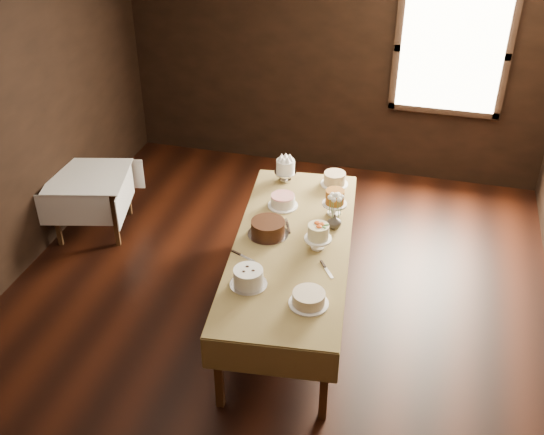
% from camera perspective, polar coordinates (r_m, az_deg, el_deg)
% --- Properties ---
extents(floor, '(5.00, 6.00, 0.01)m').
position_cam_1_polar(floor, '(5.96, -0.50, -8.72)').
color(floor, black).
rests_on(floor, ground).
extents(ceiling, '(5.00, 6.00, 0.01)m').
position_cam_1_polar(ceiling, '(4.60, -0.68, 18.35)').
color(ceiling, beige).
rests_on(ceiling, wall_back).
extents(wall_back, '(5.00, 0.02, 2.80)m').
position_cam_1_polar(wall_back, '(7.82, 5.46, 13.66)').
color(wall_back, black).
rests_on(wall_back, ground).
extents(window, '(1.10, 0.05, 1.30)m').
position_cam_1_polar(window, '(7.60, 15.41, 13.70)').
color(window, '#FFEABF').
rests_on(window, wall_back).
extents(display_table, '(1.23, 2.57, 0.77)m').
position_cam_1_polar(display_table, '(5.57, 1.73, -2.73)').
color(display_table, '#3E2512').
rests_on(display_table, ground).
extents(side_table, '(0.95, 0.95, 0.66)m').
position_cam_1_polar(side_table, '(7.06, -15.67, 3.01)').
color(side_table, '#3E2512').
rests_on(side_table, ground).
extents(cake_meringue, '(0.22, 0.22, 0.23)m').
position_cam_1_polar(cake_meringue, '(6.40, 1.18, 4.08)').
color(cake_meringue, silver).
rests_on(cake_meringue, display_table).
extents(cake_speckled, '(0.27, 0.27, 0.13)m').
position_cam_1_polar(cake_speckled, '(6.38, 5.48, 3.36)').
color(cake_speckled, white).
rests_on(cake_speckled, display_table).
extents(cake_lattice, '(0.28, 0.28, 0.11)m').
position_cam_1_polar(cake_lattice, '(6.01, 0.95, 1.41)').
color(cake_lattice, white).
rests_on(cake_lattice, display_table).
extents(cake_caramel, '(0.24, 0.24, 0.26)m').
position_cam_1_polar(cake_caramel, '(5.89, 5.48, 1.22)').
color(cake_caramel, white).
rests_on(cake_caramel, display_table).
extents(cake_chocolate, '(0.41, 0.41, 0.14)m').
position_cam_1_polar(cake_chocolate, '(5.60, -0.35, -0.96)').
color(cake_chocolate, silver).
rests_on(cake_chocolate, display_table).
extents(cake_flowers, '(0.23, 0.23, 0.24)m').
position_cam_1_polar(cake_flowers, '(5.44, 4.04, -1.77)').
color(cake_flowers, white).
rests_on(cake_flowers, display_table).
extents(cake_swirl, '(0.32, 0.32, 0.15)m').
position_cam_1_polar(cake_swirl, '(5.05, -2.08, -5.29)').
color(cake_swirl, silver).
rests_on(cake_swirl, display_table).
extents(cake_cream, '(0.35, 0.35, 0.11)m').
position_cam_1_polar(cake_cream, '(4.89, 3.22, -7.09)').
color(cake_cream, white).
rests_on(cake_cream, display_table).
extents(cake_server_b, '(0.15, 0.21, 0.01)m').
position_cam_1_polar(cake_server_b, '(5.22, 4.97, -4.82)').
color(cake_server_b, silver).
rests_on(cake_server_b, display_table).
extents(cake_server_c, '(0.11, 0.23, 0.01)m').
position_cam_1_polar(cake_server_c, '(5.79, 1.32, -0.48)').
color(cake_server_c, silver).
rests_on(cake_server_c, display_table).
extents(cake_server_d, '(0.19, 0.19, 0.01)m').
position_cam_1_polar(cake_server_d, '(5.74, 4.90, -0.92)').
color(cake_server_d, silver).
rests_on(cake_server_d, display_table).
extents(cake_server_e, '(0.23, 0.12, 0.01)m').
position_cam_1_polar(cake_server_e, '(5.36, -2.18, -3.56)').
color(cake_server_e, silver).
rests_on(cake_server_e, display_table).
extents(flower_vase, '(0.15, 0.15, 0.13)m').
position_cam_1_polar(flower_vase, '(5.73, 5.47, -0.33)').
color(flower_vase, '#2D2823').
rests_on(flower_vase, display_table).
extents(flower_bouquet, '(0.14, 0.14, 0.20)m').
position_cam_1_polar(flower_bouquet, '(5.63, 5.56, 1.24)').
color(flower_bouquet, white).
rests_on(flower_bouquet, flower_vase).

